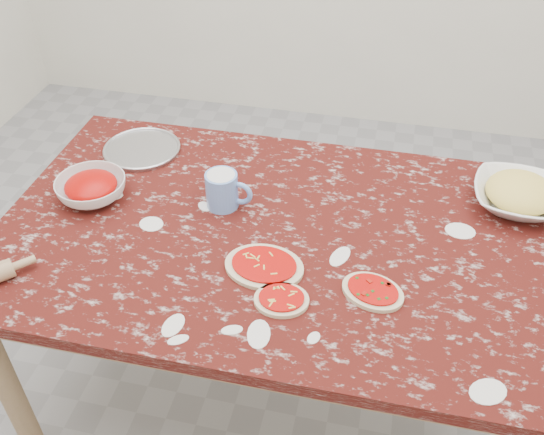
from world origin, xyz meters
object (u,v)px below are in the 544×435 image
(worktable, at_px, (272,252))
(flour_mug, at_px, (223,190))
(pizza_tray, at_px, (142,150))
(sauce_bowl, at_px, (92,189))
(cheese_bowl, at_px, (519,197))

(worktable, height_order, flour_mug, flour_mug)
(pizza_tray, relative_size, flour_mug, 1.76)
(sauce_bowl, relative_size, cheese_bowl, 0.78)
(pizza_tray, height_order, cheese_bowl, cheese_bowl)
(worktable, distance_m, sauce_bowl, 0.59)
(flour_mug, bearing_deg, worktable, -26.54)
(sauce_bowl, distance_m, cheese_bowl, 1.30)
(worktable, xyz_separation_m, flour_mug, (-0.17, 0.08, 0.14))
(pizza_tray, bearing_deg, flour_mug, -32.41)
(sauce_bowl, height_order, flour_mug, flour_mug)
(worktable, distance_m, flour_mug, 0.24)
(worktable, distance_m, pizza_tray, 0.62)
(cheese_bowl, xyz_separation_m, flour_mug, (-0.87, -0.19, 0.03))
(sauce_bowl, xyz_separation_m, flour_mug, (0.41, 0.05, 0.03))
(worktable, relative_size, cheese_bowl, 5.88)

